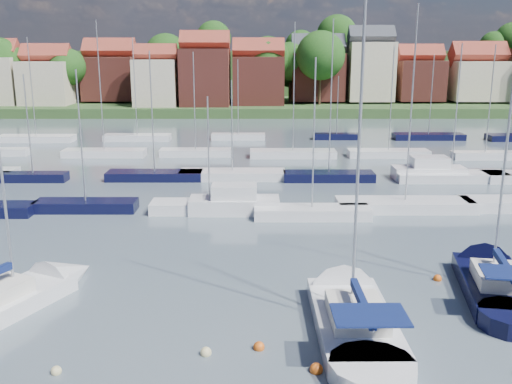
{
  "coord_description": "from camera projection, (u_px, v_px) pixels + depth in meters",
  "views": [
    {
      "loc": [
        -3.67,
        -22.97,
        12.46
      ],
      "look_at": [
        -3.63,
        14.0,
        3.18
      ],
      "focal_mm": 40.0,
      "sensor_mm": 36.0,
      "label": 1
    }
  ],
  "objects": [
    {
      "name": "sailboat_centre",
      "position": [
        347.0,
        307.0,
        27.6
      ],
      "size": [
        3.52,
        13.02,
        17.59
      ],
      "rotation": [
        0.0,
        0.0,
        1.58
      ],
      "color": "silver",
      "rests_on": "ground"
    },
    {
      "name": "buoy_h",
      "position": [
        206.0,
        355.0,
        23.92
      ],
      "size": [
        0.48,
        0.48,
        0.48
      ],
      "primitive_type": "sphere",
      "color": "beige",
      "rests_on": "ground"
    },
    {
      "name": "sailboat_left",
      "position": [
        27.0,
        294.0,
        28.97
      ],
      "size": [
        7.07,
        10.74,
        14.41
      ],
      "rotation": [
        0.0,
        0.0,
        1.13
      ],
      "color": "silver",
      "rests_on": "ground"
    },
    {
      "name": "marina_field",
      "position": [
        309.0,
        168.0,
        59.31
      ],
      "size": [
        79.62,
        41.41,
        15.93
      ],
      "color": "silver",
      "rests_on": "ground"
    },
    {
      "name": "far_shore_town",
      "position": [
        277.0,
        79.0,
        152.88
      ],
      "size": [
        212.46,
        90.0,
        22.27
      ],
      "color": "#304824",
      "rests_on": "ground"
    },
    {
      "name": "buoy_b",
      "position": [
        56.0,
        373.0,
        22.54
      ],
      "size": [
        0.43,
        0.43,
        0.43
      ],
      "primitive_type": "sphere",
      "color": "beige",
      "rests_on": "ground"
    },
    {
      "name": "buoy_e",
      "position": [
        437.0,
        280.0,
        31.63
      ],
      "size": [
        0.47,
        0.47,
        0.47
      ],
      "primitive_type": "sphere",
      "color": "#D85914",
      "rests_on": "ground"
    },
    {
      "name": "buoy_c",
      "position": [
        259.0,
        349.0,
        24.36
      ],
      "size": [
        0.49,
        0.49,
        0.49
      ],
      "primitive_type": "sphere",
      "color": "#D85914",
      "rests_on": "ground"
    },
    {
      "name": "buoy_d",
      "position": [
        316.0,
        372.0,
        22.65
      ],
      "size": [
        0.54,
        0.54,
        0.54
      ],
      "primitive_type": "sphere",
      "color": "#D85914",
      "rests_on": "ground"
    },
    {
      "name": "sailboat_navy",
      "position": [
        488.0,
        276.0,
        31.24
      ],
      "size": [
        5.25,
        12.33,
        16.54
      ],
      "rotation": [
        0.0,
        0.0,
        1.39
      ],
      "color": "black",
      "rests_on": "ground"
    },
    {
      "name": "ground",
      "position": [
        288.0,
        163.0,
        64.12
      ],
      "size": [
        260.0,
        260.0,
        0.0
      ],
      "primitive_type": "plane",
      "color": "#485862",
      "rests_on": "ground"
    }
  ]
}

